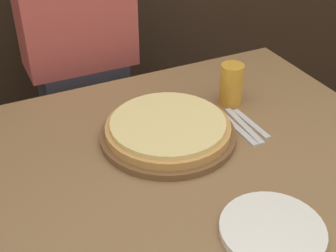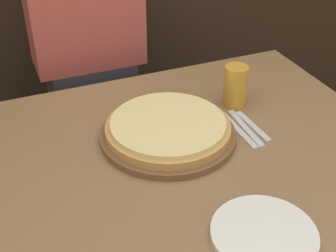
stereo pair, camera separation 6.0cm
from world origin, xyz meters
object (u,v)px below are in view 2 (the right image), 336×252
at_px(diner_person, 91,80).
at_px(dinner_knife, 245,128).
at_px(fork, 238,130).
at_px(dinner_plate, 264,234).
at_px(pizza_on_board, 168,130).
at_px(spoon, 253,126).
at_px(beer_glass, 235,84).

bearing_deg(diner_person, dinner_knife, -65.06).
bearing_deg(dinner_knife, fork, 180.00).
bearing_deg(fork, dinner_plate, -111.79).
xyz_separation_m(pizza_on_board, dinner_knife, (0.23, -0.04, -0.02)).
height_order(fork, dinner_knife, same).
xyz_separation_m(fork, dinner_knife, (0.02, 0.00, 0.00)).
relative_size(dinner_plate, fork, 1.18).
bearing_deg(dinner_plate, spoon, 62.04).
distance_m(beer_glass, diner_person, 0.64).
xyz_separation_m(pizza_on_board, fork, (0.20, -0.04, -0.02)).
relative_size(pizza_on_board, spoon, 2.28).
distance_m(beer_glass, dinner_plate, 0.56).
height_order(spoon, diner_person, diner_person).
height_order(pizza_on_board, dinner_knife, pizza_on_board).
relative_size(spoon, diner_person, 0.12).
bearing_deg(dinner_plate, beer_glass, 67.60).
relative_size(pizza_on_board, diner_person, 0.28).
relative_size(dinner_knife, spoon, 1.18).
relative_size(beer_glass, fork, 0.67).
relative_size(pizza_on_board, beer_glass, 2.91).
distance_m(pizza_on_board, spoon, 0.26).
bearing_deg(beer_glass, dinner_plate, -112.40).
xyz_separation_m(dinner_knife, spoon, (0.02, 0.00, 0.00)).
bearing_deg(beer_glass, diner_person, 123.15).
relative_size(fork, dinner_knife, 1.00).
distance_m(beer_glass, spoon, 0.15).
distance_m(dinner_plate, spoon, 0.43).
relative_size(dinner_plate, dinner_knife, 1.18).
xyz_separation_m(dinner_plate, diner_person, (-0.12, 1.03, -0.11)).
height_order(fork, spoon, same).
bearing_deg(fork, spoon, 0.00).
bearing_deg(spoon, dinner_knife, 180.00).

